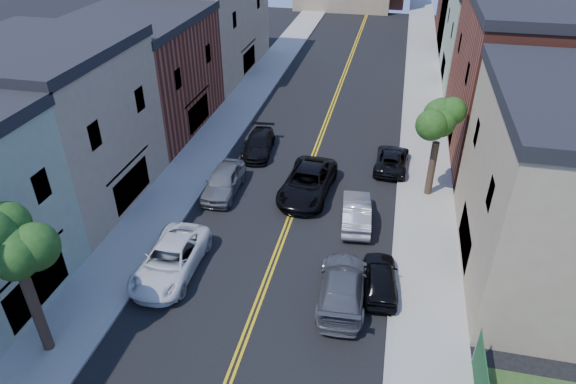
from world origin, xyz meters
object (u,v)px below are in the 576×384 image
Objects in this scene: white_pickup at (170,260)px; dark_car_right_far at (392,159)px; silver_car_right at (356,212)px; grey_car_left at (224,181)px; black_car_right at (380,278)px; black_suv_lane at (308,182)px; grey_car_right at (342,287)px; black_car_left at (258,144)px.

white_pickup is 1.24× the size of dark_car_right_far.
silver_car_right is 0.98× the size of dark_car_right_far.
grey_car_left is 11.57m from dark_car_right_far.
white_pickup reaches higher than black_car_right.
grey_car_right is at bearing -65.55° from black_suv_lane.
silver_car_right is at bearing -93.07° from grey_car_right.
silver_car_right is (-1.70, 5.27, 0.06)m from black_car_right.
grey_car_right reaches higher than black_car_right.
grey_car_left reaches higher than white_pickup.
black_car_right is (1.70, 1.10, -0.09)m from grey_car_right.
black_car_left is at bearing -48.58° from silver_car_right.
black_car_right is 0.66× the size of black_suv_lane.
silver_car_right is 4.11m from black_suv_lane.
black_suv_lane is (-5.00, -4.58, 0.20)m from dark_car_right_far.
black_suv_lane reaches higher than grey_car_right.
dark_car_right_far is (1.70, 7.02, -0.10)m from silver_car_right.
white_pickup is 7.83m from grey_car_left.
white_pickup reaches higher than dark_car_right_far.
white_pickup is at bearing 30.40° from silver_car_right.
grey_car_left reaches higher than black_car_left.
white_pickup is 1.19× the size of grey_car_left.
grey_car_left is at bearing -102.06° from black_car_left.
black_car_left is 1.19× the size of black_car_right.
black_suv_lane reaches higher than grey_car_left.
white_pickup is 10.69m from silver_car_right.
silver_car_right is at bearing 35.54° from white_pickup.
black_car_left is (0.85, 13.52, -0.10)m from white_pickup.
black_suv_lane is (5.18, 0.93, 0.02)m from grey_car_left.
grey_car_right is 1.19× the size of silver_car_right.
grey_car_left is at bearing -46.02° from grey_car_right.
white_pickup is at bearing -92.78° from grey_car_left.
silver_car_right is at bearing 78.71° from dark_car_right_far.
silver_car_right is (0.00, 6.37, -0.04)m from grey_car_right.
dark_car_right_far is at bearing -109.35° from silver_car_right.
grey_car_left is at bearing -15.91° from silver_car_right.
black_suv_lane reaches higher than black_car_left.
black_suv_lane is at bearing 44.80° from dark_car_right_far.
grey_car_left is 11.58m from grey_car_right.
silver_car_right reaches higher than dark_car_right_far.
grey_car_left is 0.79× the size of black_suv_lane.
black_suv_lane reaches higher than white_pickup.
black_car_right is 5.54m from silver_car_right.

